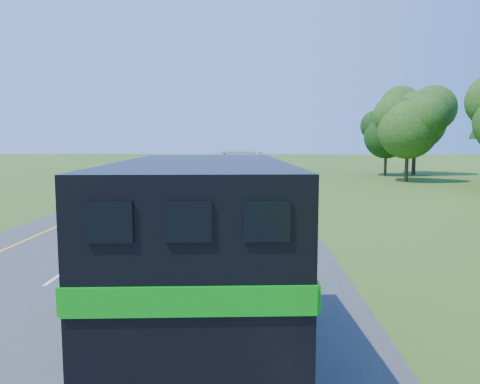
{
  "coord_description": "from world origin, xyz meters",
  "views": [
    {
      "loc": [
        4.47,
        5.02,
        4.41
      ],
      "look_at": [
        3.8,
        27.79,
        1.87
      ],
      "focal_mm": 35.0,
      "sensor_mm": 36.0,
      "label": 1
    }
  ],
  "objects": [
    {
      "name": "white_suv",
      "position": [
        -3.37,
        37.44,
        1.01
      ],
      "size": [
        3.32,
        7.01,
        1.93
      ],
      "primitive_type": "imported",
      "rotation": [
        0.0,
        0.0,
        -0.02
      ],
      "color": "silver",
      "rests_on": "road"
    },
    {
      "name": "horse_truck",
      "position": [
        3.53,
        13.94,
        2.18
      ],
      "size": [
        3.34,
        9.19,
        4.0
      ],
      "rotation": [
        0.0,
        0.0,
        0.06
      ],
      "color": "black",
      "rests_on": "road"
    },
    {
      "name": "road",
      "position": [
        0.0,
        50.0,
        0.02
      ],
      "size": [
        15.0,
        260.0,
        0.04
      ],
      "primitive_type": "cube",
      "color": "#38383A",
      "rests_on": "ground"
    },
    {
      "name": "far_car",
      "position": [
        -3.52,
        121.84,
        0.78
      ],
      "size": [
        2.12,
        4.49,
        1.48
      ],
      "primitive_type": "imported",
      "rotation": [
        0.0,
        0.0,
        -0.09
      ],
      "color": "#B0B1B7",
      "rests_on": "road"
    },
    {
      "name": "lane_markings",
      "position": [
        0.0,
        50.0,
        0.04
      ],
      "size": [
        11.15,
        260.0,
        0.01
      ],
      "color": "yellow",
      "rests_on": "road"
    }
  ]
}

